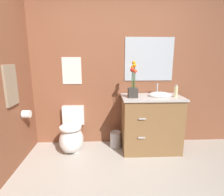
{
  "coord_description": "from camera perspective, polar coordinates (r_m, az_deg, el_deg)",
  "views": [
    {
      "loc": [
        -0.17,
        -1.44,
        1.47
      ],
      "look_at": [
        -0.06,
        1.19,
        0.88
      ],
      "focal_mm": 28.68,
      "sensor_mm": 36.0,
      "label": 1
    }
  ],
  "objects": [
    {
      "name": "vanity_cabinet",
      "position": [
        2.96,
        12.3,
        -7.69
      ],
      "size": [
        0.94,
        0.56,
        1.07
      ],
      "color": "brown",
      "rests_on": "ground_plane"
    },
    {
      "name": "soap_bottle",
      "position": [
        2.88,
        19.72,
        2.0
      ],
      "size": [
        0.06,
        0.06,
        0.19
      ],
      "color": "beige",
      "rests_on": "vanity_cabinet"
    },
    {
      "name": "wall_back",
      "position": [
        3.04,
        4.75,
        8.43
      ],
      "size": [
        4.28,
        0.05,
        2.5
      ],
      "primitive_type": "cube",
      "color": "brown",
      "rests_on": "ground_plane"
    },
    {
      "name": "toilet",
      "position": [
        3.02,
        -12.67,
        -11.64
      ],
      "size": [
        0.38,
        0.59,
        0.69
      ],
      "color": "white",
      "rests_on": "ground_plane"
    },
    {
      "name": "wall_poster",
      "position": [
        3.03,
        -12.71,
        8.46
      ],
      "size": [
        0.31,
        0.01,
        0.44
      ],
      "primitive_type": "cube",
      "color": "silver"
    },
    {
      "name": "flower_vase",
      "position": [
        2.69,
        6.7,
        3.91
      ],
      "size": [
        0.14,
        0.14,
        0.54
      ],
      "color": "#38332D",
      "rests_on": "vanity_cabinet"
    },
    {
      "name": "trash_bin",
      "position": [
        3.08,
        1.04,
        -13.04
      ],
      "size": [
        0.18,
        0.18,
        0.27
      ],
      "color": "#B7B7BC",
      "rests_on": "ground_plane"
    },
    {
      "name": "wall_mirror",
      "position": [
        3.07,
        11.74,
        11.99
      ],
      "size": [
        0.8,
        0.01,
        0.7
      ],
      "primitive_type": "cube",
      "color": "#B2BCC6"
    },
    {
      "name": "hanging_towel",
      "position": [
        2.6,
        -29.56,
        3.54
      ],
      "size": [
        0.03,
        0.28,
        0.52
      ],
      "primitive_type": "cube",
      "color": "gray"
    },
    {
      "name": "toilet_paper_roll",
      "position": [
        2.87,
        -25.6,
        -4.64
      ],
      "size": [
        0.11,
        0.11,
        0.11
      ],
      "primitive_type": "cylinder",
      "rotation": [
        0.0,
        1.57,
        0.0
      ],
      "color": "white"
    }
  ]
}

